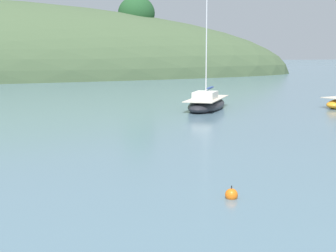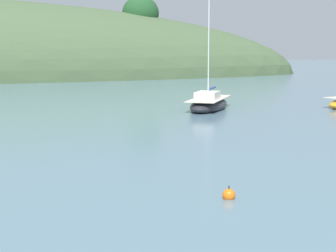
{
  "view_description": "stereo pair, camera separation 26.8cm",
  "coord_description": "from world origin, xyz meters",
  "views": [
    {
      "loc": [
        -8.43,
        -4.78,
        5.03
      ],
      "look_at": [
        0.0,
        20.0,
        1.2
      ],
      "focal_mm": 56.92,
      "sensor_mm": 36.0,
      "label": 1
    },
    {
      "loc": [
        -8.18,
        -4.86,
        5.03
      ],
      "look_at": [
        0.0,
        20.0,
        1.2
      ],
      "focal_mm": 56.92,
      "sensor_mm": 36.0,
      "label": 2
    }
  ],
  "objects": [
    {
      "name": "mooring_buoy_channel",
      "position": [
        -0.78,
        11.05,
        0.12
      ],
      "size": [
        0.44,
        0.44,
        0.54
      ],
      "color": "orange",
      "rests_on": "ground"
    },
    {
      "name": "sailboat_grey_yawl",
      "position": [
        8.78,
        35.82,
        0.46
      ],
      "size": [
        6.56,
        7.75,
        10.06
      ],
      "color": "#232328",
      "rests_on": "ground"
    }
  ]
}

